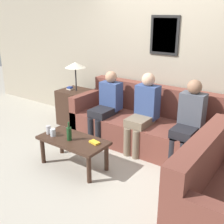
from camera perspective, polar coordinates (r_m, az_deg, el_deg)
ground_plane at (r=4.27m, az=3.32°, el=-9.04°), size 16.00×16.00×0.00m
wall_back at (r=4.70m, az=10.52°, el=10.28°), size 9.00×0.08×2.60m
couch_main at (r=4.56m, az=7.13°, el=-2.80°), size 2.43×0.92×0.92m
coffee_table at (r=3.89m, az=-7.87°, el=-6.34°), size 0.98×0.49×0.42m
side_table_with_lamp at (r=5.38m, az=-7.59°, el=1.68°), size 0.52×0.52×1.19m
wine_bottle at (r=3.80m, az=-8.71°, el=-4.31°), size 0.07×0.07×0.26m
drinking_glass at (r=3.98m, az=-11.91°, el=-4.10°), size 0.08×0.08×0.11m
book_stack at (r=3.72m, az=-3.57°, el=-6.17°), size 0.15×0.11×0.03m
soda_can at (r=4.06m, az=-12.79°, el=-3.53°), size 0.07×0.07×0.12m
person_left at (r=4.65m, az=-1.12°, el=1.75°), size 0.34×0.62×1.14m
person_middle at (r=4.27m, az=6.42°, el=0.41°), size 0.34×0.60×1.20m
person_right at (r=4.02m, az=15.31°, el=-1.50°), size 0.34×0.58×1.19m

